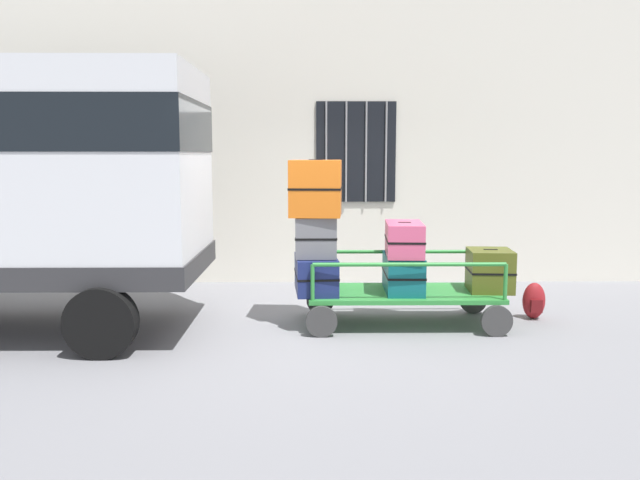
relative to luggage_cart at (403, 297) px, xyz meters
The scene contains 11 objects.
ground_plane 1.09m from the luggage_cart, 169.43° to the right, with size 40.00×40.00×0.00m, color gray.
building_wall 3.60m from the luggage_cart, 110.65° to the left, with size 12.00×0.38×5.00m.
luggage_cart is the anchor object (origin of this frame).
cart_railing 0.40m from the luggage_cart, 90.00° to the left, with size 2.14×0.97×0.41m.
suitcase_left_bottom 1.04m from the luggage_cart, behind, with size 0.52×0.81×0.42m.
suitcase_left_middle 1.23m from the luggage_cart, behind, with size 0.47×0.60×0.46m.
suitcase_left_top 1.61m from the luggage_cart, behind, with size 0.62×0.70×0.64m.
suitcase_midleft_bottom 0.28m from the luggage_cart, 90.00° to the left, with size 0.45×0.83×0.43m.
suitcase_midleft_middle 0.68m from the luggage_cart, 90.00° to the right, with size 0.47×0.82×0.38m.
suitcase_center_bottom 1.05m from the luggage_cart, ahead, with size 0.54×0.59×0.49m.
backpack 1.64m from the luggage_cart, ahead, with size 0.27×0.22×0.44m.
Camera 1 is at (-0.04, -7.23, 1.97)m, focal length 36.75 mm.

